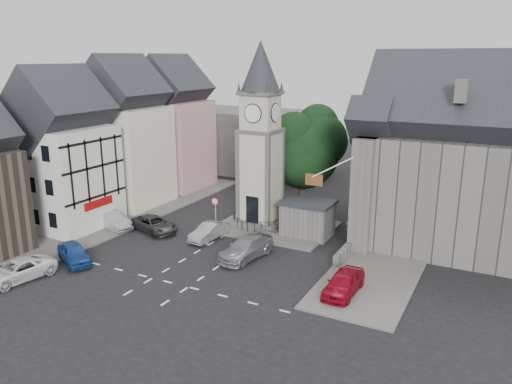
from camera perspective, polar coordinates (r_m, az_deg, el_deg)
The scene contains 24 objects.
ground at distance 39.14m, azimuth -4.91°, elevation -7.20°, with size 120.00×120.00×0.00m, color black.
pavement_west at distance 50.77m, azimuth -13.24°, elevation -2.16°, with size 6.00×30.00×0.14m, color #595651.
pavement_east at distance 41.87m, azimuth 15.35°, elevation -6.08°, with size 6.00×26.00×0.14m, color #595651.
central_island at distance 44.98m, azimuth 2.19°, elevation -4.01°, with size 10.00×8.00×0.16m, color #595651.
road_markings at distance 35.04m, azimuth -9.80°, elevation -10.16°, with size 20.00×8.00×0.01m, color silver.
clock_tower at distance 43.65m, azimuth 0.50°, elevation 6.30°, with size 4.86×4.86×16.25m.
stone_shelter at distance 42.84m, azimuth 5.91°, elevation -3.01°, with size 4.30×3.30×3.08m.
town_tree at distance 47.51m, azimuth 5.43°, elevation 5.57°, with size 7.20×7.20×10.80m.
warning_sign_post at distance 44.40m, azimuth -4.70°, elevation -1.67°, with size 0.70×0.19×2.85m.
terrace_pink at distance 58.80m, azimuth -9.51°, elevation 6.90°, with size 8.10×7.60×12.80m.
terrace_cream at distance 52.71m, azimuth -14.74°, elevation 5.66°, with size 8.10×7.60×12.80m.
terrace_tudor at distance 47.28m, azimuth -21.19°, elevation 3.58°, with size 8.10×7.60×12.00m.
backdrop_west at distance 67.31m, azimuth -0.84°, elevation 5.92°, with size 20.00×10.00×8.00m, color #4C4944.
east_building at distance 42.48m, azimuth 21.55°, elevation 2.43°, with size 14.40×11.40×12.60m.
east_boundary_wall at distance 44.16m, azimuth 12.41°, elevation -4.23°, with size 0.40×16.00×0.90m, color #595652.
flagpole at distance 37.17m, azimuth 8.71°, elevation 2.79°, with size 3.68×0.10×2.74m.
car_west_blue at distance 39.81m, azimuth -20.09°, elevation -6.59°, with size 1.72×4.27×1.45m, color navy.
car_west_silver at distance 46.56m, azimuth -16.19°, elevation -3.08°, with size 1.59×4.57×1.51m, color #999CA0.
car_west_grey at distance 44.75m, azimuth -11.55°, elevation -3.62°, with size 2.25×4.87×1.35m, color #2C2C2E.
car_island_silver at distance 42.18m, azimuth -5.41°, elevation -4.53°, with size 1.45×4.15×1.37m, color #979B9F.
car_island_east at distance 38.25m, azimuth -1.15°, elevation -6.43°, with size 2.18×5.35×1.55m, color gray.
car_east_red at distance 33.22m, azimuth 9.98°, elevation -10.18°, with size 1.82×4.52×1.54m, color maroon.
van_sw_white at distance 38.30m, azimuth -25.58°, elevation -8.11°, with size 2.32×5.03×1.40m, color white.
pedestrian at distance 43.51m, azimuth 10.59°, elevation -3.93°, with size 0.59×0.39×1.62m, color #B6AA97.
Camera 1 is at (19.64, -30.40, 14.90)m, focal length 35.00 mm.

